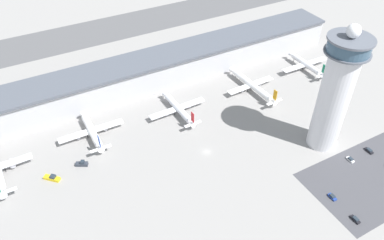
{
  "coord_description": "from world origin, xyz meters",
  "views": [
    {
      "loc": [
        -72.28,
        -116.67,
        135.22
      ],
      "look_at": [
        -0.28,
        15.22,
        10.27
      ],
      "focal_mm": 35.0,
      "sensor_mm": 36.0,
      "label": 1
    }
  ],
  "objects_px": {
    "airplane_gate_bravo": "(92,131)",
    "service_truck_fuel": "(82,164)",
    "service_truck_catering": "(52,178)",
    "car_maroon_suv": "(355,219)",
    "airplane_gate_charlie": "(178,108)",
    "airplane_gate_delta": "(252,85)",
    "airplane_gate_echo": "(306,64)",
    "car_red_hatchback": "(369,151)",
    "control_tower": "(336,91)",
    "car_blue_compact": "(332,197)",
    "car_black_suv": "(350,160)"
  },
  "relations": [
    {
      "from": "airplane_gate_echo",
      "to": "car_blue_compact",
      "type": "distance_m",
      "value": 108.93
    },
    {
      "from": "airplane_gate_bravo",
      "to": "car_red_hatchback",
      "type": "height_order",
      "value": "airplane_gate_bravo"
    },
    {
      "from": "service_truck_catering",
      "to": "car_maroon_suv",
      "type": "bearing_deg",
      "value": -38.19
    },
    {
      "from": "airplane_gate_bravo",
      "to": "service_truck_fuel",
      "type": "relative_size",
      "value": 5.64
    },
    {
      "from": "airplane_gate_bravo",
      "to": "airplane_gate_echo",
      "type": "xyz_separation_m",
      "value": [
        145.69,
        -3.45,
        0.38
      ]
    },
    {
      "from": "airplane_gate_echo",
      "to": "car_red_hatchback",
      "type": "relative_size",
      "value": 7.45
    },
    {
      "from": "airplane_gate_charlie",
      "to": "car_blue_compact",
      "type": "relative_size",
      "value": 8.28
    },
    {
      "from": "car_black_suv",
      "to": "airplane_gate_charlie",
      "type": "bearing_deg",
      "value": 128.11
    },
    {
      "from": "airplane_gate_charlie",
      "to": "service_truck_catering",
      "type": "distance_m",
      "value": 76.91
    },
    {
      "from": "airplane_gate_charlie",
      "to": "car_maroon_suv",
      "type": "relative_size",
      "value": 7.59
    },
    {
      "from": "airplane_gate_bravo",
      "to": "car_blue_compact",
      "type": "height_order",
      "value": "airplane_gate_bravo"
    },
    {
      "from": "control_tower",
      "to": "car_blue_compact",
      "type": "bearing_deg",
      "value": -125.37
    },
    {
      "from": "service_truck_fuel",
      "to": "service_truck_catering",
      "type": "bearing_deg",
      "value": -171.2
    },
    {
      "from": "airplane_gate_bravo",
      "to": "airplane_gate_delta",
      "type": "bearing_deg",
      "value": -3.22
    },
    {
      "from": "service_truck_catering",
      "to": "car_red_hatchback",
      "type": "bearing_deg",
      "value": -21.77
    },
    {
      "from": "airplane_gate_charlie",
      "to": "car_blue_compact",
      "type": "xyz_separation_m",
      "value": [
        33.46,
        -87.61,
        -3.26
      ]
    },
    {
      "from": "service_truck_catering",
      "to": "car_red_hatchback",
      "type": "distance_m",
      "value": 158.21
    },
    {
      "from": "service_truck_fuel",
      "to": "car_maroon_suv",
      "type": "xyz_separation_m",
      "value": [
        93.44,
        -87.59,
        -0.45
      ]
    },
    {
      "from": "control_tower",
      "to": "car_black_suv",
      "type": "height_order",
      "value": "control_tower"
    },
    {
      "from": "airplane_gate_delta",
      "to": "airplane_gate_charlie",
      "type": "bearing_deg",
      "value": 178.88
    },
    {
      "from": "car_maroon_suv",
      "to": "airplane_gate_delta",
      "type": "bearing_deg",
      "value": 80.1
    },
    {
      "from": "airplane_gate_bravo",
      "to": "airplane_gate_echo",
      "type": "distance_m",
      "value": 145.73
    },
    {
      "from": "airplane_gate_delta",
      "to": "car_black_suv",
      "type": "height_order",
      "value": "airplane_gate_delta"
    },
    {
      "from": "service_truck_catering",
      "to": "car_black_suv",
      "type": "xyz_separation_m",
      "value": [
        133.7,
        -58.67,
        -0.4
      ]
    },
    {
      "from": "control_tower",
      "to": "car_maroon_suv",
      "type": "height_order",
      "value": "control_tower"
    },
    {
      "from": "control_tower",
      "to": "service_truck_catering",
      "type": "xyz_separation_m",
      "value": [
        -129.92,
        41.68,
        -31.99
      ]
    },
    {
      "from": "airplane_gate_charlie",
      "to": "airplane_gate_delta",
      "type": "bearing_deg",
      "value": -1.12
    },
    {
      "from": "service_truck_fuel",
      "to": "car_red_hatchback",
      "type": "relative_size",
      "value": 1.29
    },
    {
      "from": "airplane_gate_echo",
      "to": "airplane_gate_delta",
      "type": "bearing_deg",
      "value": -177.29
    },
    {
      "from": "car_blue_compact",
      "to": "car_maroon_suv",
      "type": "relative_size",
      "value": 0.92
    },
    {
      "from": "airplane_gate_charlie",
      "to": "airplane_gate_echo",
      "type": "height_order",
      "value": "airplane_gate_echo"
    },
    {
      "from": "airplane_gate_bravo",
      "to": "car_blue_compact",
      "type": "distance_m",
      "value": 123.91
    },
    {
      "from": "car_blue_compact",
      "to": "car_red_hatchback",
      "type": "bearing_deg",
      "value": 18.74
    },
    {
      "from": "airplane_gate_charlie",
      "to": "service_truck_catering",
      "type": "height_order",
      "value": "airplane_gate_charlie"
    },
    {
      "from": "service_truck_fuel",
      "to": "car_red_hatchback",
      "type": "distance_m",
      "value": 145.37
    },
    {
      "from": "service_truck_fuel",
      "to": "car_maroon_suv",
      "type": "bearing_deg",
      "value": -43.15
    },
    {
      "from": "airplane_gate_bravo",
      "to": "airplane_gate_delta",
      "type": "relative_size",
      "value": 0.81
    },
    {
      "from": "car_blue_compact",
      "to": "car_maroon_suv",
      "type": "bearing_deg",
      "value": -90.96
    },
    {
      "from": "control_tower",
      "to": "service_truck_fuel",
      "type": "distance_m",
      "value": 127.16
    },
    {
      "from": "airplane_gate_echo",
      "to": "car_black_suv",
      "type": "height_order",
      "value": "airplane_gate_echo"
    },
    {
      "from": "service_truck_catering",
      "to": "car_maroon_suv",
      "type": "relative_size",
      "value": 1.6
    },
    {
      "from": "airplane_gate_echo",
      "to": "service_truck_catering",
      "type": "height_order",
      "value": "airplane_gate_echo"
    },
    {
      "from": "airplane_gate_delta",
      "to": "service_truck_catering",
      "type": "relative_size",
      "value": 5.94
    },
    {
      "from": "airplane_gate_delta",
      "to": "airplane_gate_echo",
      "type": "height_order",
      "value": "airplane_gate_delta"
    },
    {
      "from": "airplane_gate_echo",
      "to": "airplane_gate_bravo",
      "type": "bearing_deg",
      "value": 178.64
    },
    {
      "from": "car_maroon_suv",
      "to": "car_blue_compact",
      "type": "bearing_deg",
      "value": 89.04
    },
    {
      "from": "service_truck_catering",
      "to": "car_maroon_suv",
      "type": "xyz_separation_m",
      "value": [
        108.41,
        -85.27,
        -0.39
      ]
    },
    {
      "from": "airplane_gate_delta",
      "to": "airplane_gate_echo",
      "type": "xyz_separation_m",
      "value": [
        45.74,
        2.17,
        0.49
      ]
    },
    {
      "from": "control_tower",
      "to": "airplane_gate_echo",
      "type": "xyz_separation_m",
      "value": [
        41.72,
        58.8,
        -28.65
      ]
    },
    {
      "from": "airplane_gate_delta",
      "to": "car_maroon_suv",
      "type": "distance_m",
      "value": 101.79
    }
  ]
}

